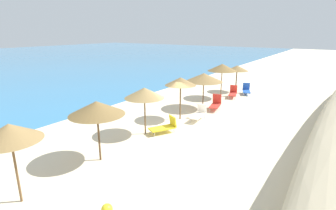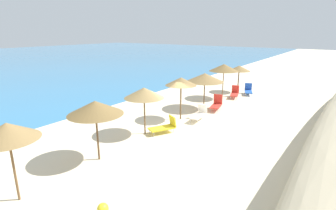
{
  "view_description": "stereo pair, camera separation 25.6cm",
  "coord_description": "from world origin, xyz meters",
  "px_view_note": "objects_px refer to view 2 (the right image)",
  "views": [
    {
      "loc": [
        -12.03,
        -7.14,
        5.5
      ],
      "look_at": [
        0.06,
        1.05,
        1.33
      ],
      "focal_mm": 27.85,
      "sensor_mm": 36.0,
      "label": 1
    },
    {
      "loc": [
        -11.88,
        -7.35,
        5.5
      ],
      "look_at": [
        0.06,
        1.05,
        1.33
      ],
      "focal_mm": 27.85,
      "sensor_mm": 36.0,
      "label": 2
    }
  ],
  "objects_px": {
    "beach_umbrella_4": "(181,82)",
    "beach_umbrella_6": "(224,68)",
    "beach_umbrella_5": "(205,78)",
    "beach_umbrella_7": "(239,68)",
    "beach_umbrella_1": "(7,131)",
    "lounge_chair_0": "(248,90)",
    "lounge_chair_2": "(165,126)",
    "lounge_chair_3": "(235,93)",
    "beach_umbrella_3": "(144,93)",
    "beach_umbrella_2": "(95,108)",
    "lounge_chair_1": "(217,104)",
    "lounge_chair_4": "(199,114)",
    "beach_ball": "(103,209)"
  },
  "relations": [
    {
      "from": "beach_umbrella_1",
      "to": "lounge_chair_4",
      "type": "bearing_deg",
      "value": -5.68
    },
    {
      "from": "beach_umbrella_6",
      "to": "beach_umbrella_1",
      "type": "bearing_deg",
      "value": -179.71
    },
    {
      "from": "beach_umbrella_5",
      "to": "lounge_chair_2",
      "type": "distance_m",
      "value": 5.84
    },
    {
      "from": "beach_umbrella_3",
      "to": "beach_umbrella_5",
      "type": "height_order",
      "value": "beach_umbrella_3"
    },
    {
      "from": "lounge_chair_4",
      "to": "beach_umbrella_2",
      "type": "bearing_deg",
      "value": 75.59
    },
    {
      "from": "beach_umbrella_1",
      "to": "lounge_chair_3",
      "type": "bearing_deg",
      "value": -2.32
    },
    {
      "from": "beach_umbrella_2",
      "to": "lounge_chair_1",
      "type": "distance_m",
      "value": 10.14
    },
    {
      "from": "beach_umbrella_1",
      "to": "lounge_chair_0",
      "type": "relative_size",
      "value": 1.81
    },
    {
      "from": "beach_umbrella_6",
      "to": "lounge_chair_0",
      "type": "bearing_deg",
      "value": -27.92
    },
    {
      "from": "lounge_chair_1",
      "to": "beach_ball",
      "type": "xyz_separation_m",
      "value": [
        -12.24,
        -1.87,
        -0.27
      ]
    },
    {
      "from": "beach_umbrella_6",
      "to": "lounge_chair_2",
      "type": "distance_m",
      "value": 9.41
    },
    {
      "from": "beach_umbrella_2",
      "to": "beach_umbrella_4",
      "type": "relative_size",
      "value": 0.99
    },
    {
      "from": "beach_umbrella_4",
      "to": "beach_umbrella_6",
      "type": "distance_m",
      "value": 6.66
    },
    {
      "from": "lounge_chair_0",
      "to": "lounge_chair_4",
      "type": "relative_size",
      "value": 0.94
    },
    {
      "from": "beach_umbrella_5",
      "to": "beach_umbrella_3",
      "type": "bearing_deg",
      "value": 176.53
    },
    {
      "from": "beach_umbrella_1",
      "to": "beach_umbrella_2",
      "type": "xyz_separation_m",
      "value": [
        3.49,
        0.04,
        -0.09
      ]
    },
    {
      "from": "beach_umbrella_1",
      "to": "beach_umbrella_4",
      "type": "relative_size",
      "value": 1.01
    },
    {
      "from": "lounge_chair_2",
      "to": "beach_umbrella_4",
      "type": "bearing_deg",
      "value": -50.1
    },
    {
      "from": "beach_umbrella_1",
      "to": "beach_umbrella_6",
      "type": "height_order",
      "value": "beach_umbrella_6"
    },
    {
      "from": "beach_umbrella_1",
      "to": "lounge_chair_3",
      "type": "distance_m",
      "value": 17.72
    },
    {
      "from": "beach_ball",
      "to": "beach_umbrella_1",
      "type": "bearing_deg",
      "value": 111.92
    },
    {
      "from": "lounge_chair_0",
      "to": "lounge_chair_4",
      "type": "distance_m",
      "value": 8.75
    },
    {
      "from": "lounge_chair_3",
      "to": "beach_umbrella_6",
      "type": "bearing_deg",
      "value": 27.41
    },
    {
      "from": "beach_umbrella_3",
      "to": "beach_umbrella_6",
      "type": "height_order",
      "value": "beach_umbrella_6"
    },
    {
      "from": "beach_umbrella_4",
      "to": "lounge_chair_2",
      "type": "bearing_deg",
      "value": -167.96
    },
    {
      "from": "beach_umbrella_5",
      "to": "lounge_chair_1",
      "type": "height_order",
      "value": "beach_umbrella_5"
    },
    {
      "from": "beach_umbrella_3",
      "to": "beach_umbrella_7",
      "type": "distance_m",
      "value": 12.91
    },
    {
      "from": "beach_umbrella_5",
      "to": "beach_umbrella_6",
      "type": "xyz_separation_m",
      "value": [
        3.64,
        0.14,
        0.29
      ]
    },
    {
      "from": "beach_umbrella_5",
      "to": "beach_umbrella_7",
      "type": "distance_m",
      "value": 6.66
    },
    {
      "from": "beach_umbrella_4",
      "to": "beach_umbrella_5",
      "type": "relative_size",
      "value": 1.01
    },
    {
      "from": "lounge_chair_0",
      "to": "lounge_chair_3",
      "type": "relative_size",
      "value": 1.04
    },
    {
      "from": "beach_umbrella_1",
      "to": "lounge_chair_1",
      "type": "distance_m",
      "value": 13.58
    },
    {
      "from": "lounge_chair_1",
      "to": "lounge_chair_4",
      "type": "relative_size",
      "value": 0.9
    },
    {
      "from": "beach_umbrella_4",
      "to": "lounge_chair_0",
      "type": "bearing_deg",
      "value": -8.13
    },
    {
      "from": "lounge_chair_3",
      "to": "beach_umbrella_7",
      "type": "bearing_deg",
      "value": -90.58
    },
    {
      "from": "beach_umbrella_5",
      "to": "lounge_chair_0",
      "type": "relative_size",
      "value": 1.76
    },
    {
      "from": "beach_umbrella_7",
      "to": "beach_ball",
      "type": "bearing_deg",
      "value": -171.67
    },
    {
      "from": "lounge_chair_4",
      "to": "beach_umbrella_6",
      "type": "bearing_deg",
      "value": -85.16
    },
    {
      "from": "lounge_chair_3",
      "to": "lounge_chair_4",
      "type": "distance_m",
      "value": 6.92
    },
    {
      "from": "beach_umbrella_4",
      "to": "beach_ball",
      "type": "distance_m",
      "value": 9.77
    },
    {
      "from": "lounge_chair_3",
      "to": "lounge_chair_0",
      "type": "bearing_deg",
      "value": -122.04
    },
    {
      "from": "lounge_chair_0",
      "to": "lounge_chair_4",
      "type": "height_order",
      "value": "lounge_chair_4"
    },
    {
      "from": "beach_umbrella_3",
      "to": "lounge_chair_0",
      "type": "relative_size",
      "value": 1.71
    },
    {
      "from": "lounge_chair_1",
      "to": "beach_umbrella_3",
      "type": "bearing_deg",
      "value": 66.23
    },
    {
      "from": "beach_umbrella_7",
      "to": "lounge_chair_4",
      "type": "relative_size",
      "value": 1.51
    },
    {
      "from": "beach_umbrella_1",
      "to": "beach_umbrella_7",
      "type": "xyz_separation_m",
      "value": [
        19.88,
        -0.12,
        -0.29
      ]
    },
    {
      "from": "beach_umbrella_2",
      "to": "beach_umbrella_7",
      "type": "height_order",
      "value": "beach_umbrella_2"
    },
    {
      "from": "beach_umbrella_5",
      "to": "lounge_chair_2",
      "type": "xyz_separation_m",
      "value": [
        -5.5,
        -0.43,
        -1.92
      ]
    },
    {
      "from": "lounge_chair_0",
      "to": "lounge_chair_2",
      "type": "distance_m",
      "value": 11.73
    },
    {
      "from": "beach_umbrella_5",
      "to": "beach_umbrella_7",
      "type": "xyz_separation_m",
      "value": [
        6.66,
        -0.06,
        -0.1
      ]
    }
  ]
}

